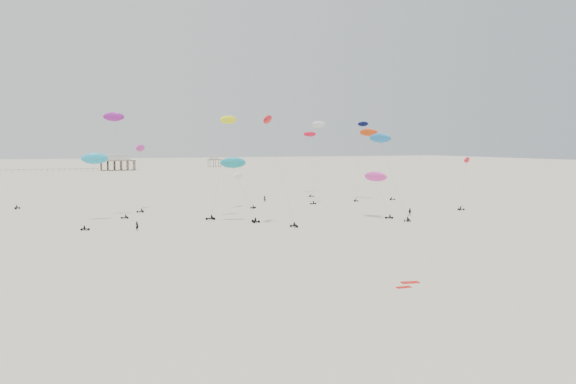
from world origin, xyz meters
name	(u,v)px	position (x,y,z in m)	size (l,w,h in m)	color
ground_plane	(180,187)	(0.00, 200.00, 0.00)	(900.00, 900.00, 0.00)	#C2B69A
pavilion_main	(118,164)	(-10.00, 350.00, 4.22)	(21.00, 13.00, 9.80)	brown
pavilion_small	(214,162)	(60.00, 380.00, 3.49)	(9.00, 7.00, 8.00)	brown
pier_fence	(27,171)	(-62.00, 350.00, 0.77)	(80.20, 0.20, 1.50)	black
rig_0	(274,143)	(-2.21, 90.34, 17.00)	(6.74, 8.94, 22.82)	black
rig_1	(361,145)	(40.44, 130.23, 16.43)	(8.08, 7.76, 23.71)	black
rig_2	(317,139)	(23.83, 125.24, 18.03)	(5.35, 3.15, 23.13)	black
rig_4	(310,144)	(34.99, 155.22, 16.55)	(8.97, 16.56, 23.95)	black
rig_5	(240,181)	(0.86, 123.60, 6.97)	(6.37, 6.85, 9.60)	black
rig_6	(371,138)	(43.21, 129.37, 18.29)	(9.70, 7.90, 21.54)	black
rig_7	(465,173)	(54.36, 100.20, 9.16)	(7.81, 6.60, 13.65)	black
rig_8	(237,173)	(-7.59, 98.48, 10.51)	(7.50, 6.77, 14.07)	black
rig_9	(140,162)	(-24.06, 127.61, 12.26)	(3.86, 9.29, 16.71)	black
rig_10	(115,130)	(-30.83, 117.21, 19.99)	(5.17, 7.79, 24.11)	black
rig_11	(223,147)	(-8.56, 105.60, 16.07)	(8.54, 5.29, 23.23)	black
rig_12	(377,181)	(24.13, 93.58, 8.29)	(4.98, 7.04, 10.65)	black
rig_13	(94,164)	(-36.00, 110.03, 12.38)	(6.73, 15.67, 18.29)	black
rig_14	(385,151)	(23.22, 89.07, 15.17)	(7.59, 9.13, 19.27)	black
spectator_0	(137,231)	(-29.24, 93.63, 0.00)	(0.78, 0.54, 2.15)	black
spectator_1	(410,216)	(32.63, 92.80, 0.00)	(1.02, 0.59, 2.08)	black
spectator_3	(265,202)	(11.53, 134.69, 0.00)	(0.78, 0.54, 2.15)	black
grounded_kite_a	(410,283)	(-3.66, 39.30, 0.00)	(2.20, 0.90, 0.08)	red
grounded_kite_b	(404,287)	(-5.65, 37.67, 0.00)	(1.80, 0.70, 0.07)	red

